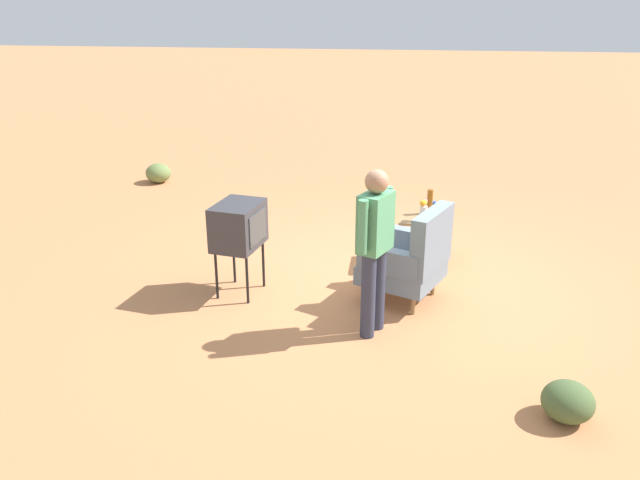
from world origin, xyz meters
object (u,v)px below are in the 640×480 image
object	(u,v)px
bottle_tall_amber	(430,202)
soda_can_blue	(433,206)
tv_on_stand	(238,226)
flower_vase	(424,209)
armchair	(411,258)
side_table	(422,223)
person_standing	(375,243)

from	to	relation	value
bottle_tall_amber	soda_can_blue	bearing A→B (deg)	152.20
tv_on_stand	bottle_tall_amber	size ratio (longest dim) A/B	3.43
soda_can_blue	flower_vase	world-z (taller)	flower_vase
armchair	flower_vase	distance (m)	0.93
side_table	bottle_tall_amber	distance (m)	0.28
armchair	bottle_tall_amber	distance (m)	1.21
person_standing	soda_can_blue	xyz separation A→B (m)	(-1.99, 0.62, -0.27)
armchair	person_standing	world-z (taller)	person_standing
side_table	flower_vase	distance (m)	0.29
tv_on_stand	bottle_tall_amber	distance (m)	2.38
soda_can_blue	bottle_tall_amber	size ratio (longest dim) A/B	0.41
tv_on_stand	person_standing	xyz separation A→B (m)	(0.70, 1.48, 0.16)
person_standing	bottle_tall_amber	world-z (taller)	person_standing
tv_on_stand	flower_vase	world-z (taller)	tv_on_stand
person_standing	soda_can_blue	world-z (taller)	person_standing
flower_vase	side_table	bearing A→B (deg)	-178.33
soda_can_blue	flower_vase	bearing A→B (deg)	-19.11
soda_can_blue	bottle_tall_amber	xyz separation A→B (m)	(0.10, -0.05, 0.09)
side_table	soda_can_blue	xyz separation A→B (m)	(-0.21, 0.13, 0.15)
soda_can_blue	armchair	bearing A→B (deg)	-11.87
person_standing	bottle_tall_amber	distance (m)	1.98
armchair	person_standing	xyz separation A→B (m)	(0.73, -0.36, 0.44)
side_table	armchair	bearing A→B (deg)	-7.04
armchair	soda_can_blue	world-z (taller)	armchair
person_standing	soda_can_blue	bearing A→B (deg)	162.62
person_standing	flower_vase	world-z (taller)	person_standing
side_table	bottle_tall_amber	xyz separation A→B (m)	(-0.11, 0.08, 0.24)
person_standing	flower_vase	size ratio (longest dim) A/B	6.19
armchair	bottle_tall_amber	world-z (taller)	armchair
flower_vase	armchair	bearing A→B (deg)	-8.64
side_table	person_standing	xyz separation A→B (m)	(1.78, -0.49, 0.42)
soda_can_blue	person_standing	bearing A→B (deg)	-17.38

